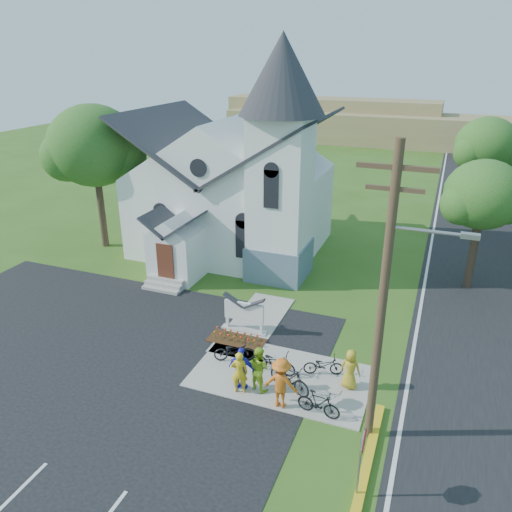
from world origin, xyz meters
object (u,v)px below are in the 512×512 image
at_px(bike_2, 274,362).
at_px(bike_4, 323,365).
at_px(bike_1, 289,378).
at_px(cyclist_3, 281,383).
at_px(cyclist_1, 258,368).
at_px(cyclist_4, 350,369).
at_px(bike_3, 319,404).
at_px(cyclist_0, 239,372).
at_px(utility_pole, 386,293).
at_px(stop_sign, 362,450).
at_px(bike_0, 234,351).
at_px(cyclist_2, 242,369).
at_px(church_sign, 244,312).

xyz_separation_m(bike_2, bike_4, (1.88, 0.59, -0.07)).
distance_m(bike_1, cyclist_3, 1.03).
bearing_deg(bike_1, cyclist_3, -159.79).
distance_m(cyclist_1, cyclist_3, 1.31).
height_order(cyclist_1, bike_4, cyclist_1).
height_order(cyclist_1, cyclist_4, cyclist_1).
bearing_deg(cyclist_3, bike_4, -111.17).
relative_size(cyclist_1, bike_3, 1.13).
bearing_deg(cyclist_0, utility_pole, 157.30).
height_order(stop_sign, bike_4, stop_sign).
xyz_separation_m(cyclist_0, bike_3, (3.14, -0.20, -0.39)).
distance_m(cyclist_1, bike_1, 1.23).
bearing_deg(cyclist_0, bike_2, -133.82).
bearing_deg(bike_3, bike_0, 70.47).
xyz_separation_m(utility_pole, bike_4, (-2.32, 2.73, -4.93)).
bearing_deg(bike_0, cyclist_2, -172.33).
height_order(stop_sign, bike_3, stop_sign).
distance_m(utility_pole, bike_1, 5.93).
xyz_separation_m(cyclist_1, bike_4, (2.11, 1.77, -0.48)).
bearing_deg(bike_2, bike_4, -68.11).
height_order(cyclist_0, bike_0, cyclist_0).
bearing_deg(bike_2, cyclist_2, 154.86).
height_order(cyclist_2, bike_3, cyclist_2).
distance_m(bike_2, cyclist_3, 2.11).
xyz_separation_m(utility_pole, bike_0, (-6.04, 2.34, -4.90)).
bearing_deg(cyclist_1, utility_pole, -172.97).
bearing_deg(cyclist_2, bike_4, -142.05).
xyz_separation_m(bike_0, cyclist_3, (2.73, -2.04, 0.54)).
relative_size(bike_3, cyclist_4, 0.98).
height_order(cyclist_0, bike_1, cyclist_0).
height_order(bike_0, cyclist_3, cyclist_3).
height_order(church_sign, bike_2, church_sign).
bearing_deg(cyclist_2, utility_pole, 172.94).
bearing_deg(utility_pole, bike_2, 153.03).
relative_size(bike_0, cyclist_3, 0.87).
xyz_separation_m(stop_sign, cyclist_3, (-3.37, 3.00, -0.74)).
bearing_deg(utility_pole, bike_4, 130.35).
height_order(cyclist_0, bike_4, cyclist_0).
bearing_deg(bike_1, church_sign, 65.27).
relative_size(stop_sign, bike_2, 1.34).
bearing_deg(bike_1, cyclist_1, 125.30).
bearing_deg(cyclist_0, bike_1, -174.11).
bearing_deg(bike_4, utility_pole, -158.18).
bearing_deg(utility_pole, church_sign, 144.40).
relative_size(cyclist_0, bike_0, 1.02).
bearing_deg(bike_0, utility_pole, -135.53).
bearing_deg(bike_0, bike_3, -140.55).
xyz_separation_m(cyclist_0, cyclist_4, (3.85, 1.78, -0.05)).
xyz_separation_m(bike_1, bike_2, (-0.92, 0.90, -0.08)).
xyz_separation_m(bike_2, bike_3, (2.31, -1.84, -0.00)).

